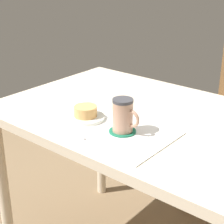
# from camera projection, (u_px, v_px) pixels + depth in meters

# --- Properties ---
(dining_table) EXTENTS (1.15, 0.77, 0.75)m
(dining_table) POSITION_uv_depth(u_px,v_px,m) (145.00, 135.00, 1.46)
(dining_table) COLOR beige
(dining_table) RESTS_ON ground_plane
(placemat) EXTENTS (0.48, 0.29, 0.00)m
(placemat) POSITION_uv_depth(u_px,v_px,m) (105.00, 128.00, 1.31)
(placemat) COLOR white
(placemat) RESTS_ON dining_table
(pastry_plate) EXTENTS (0.14, 0.14, 0.01)m
(pastry_plate) POSITION_uv_depth(u_px,v_px,m) (86.00, 118.00, 1.37)
(pastry_plate) COLOR silver
(pastry_plate) RESTS_ON placemat
(pastry) EXTENTS (0.08, 0.08, 0.04)m
(pastry) POSITION_uv_depth(u_px,v_px,m) (86.00, 111.00, 1.37)
(pastry) COLOR #E0A860
(pastry) RESTS_ON pastry_plate
(coffee_coaster) EXTENTS (0.09, 0.09, 0.00)m
(coffee_coaster) POSITION_uv_depth(u_px,v_px,m) (122.00, 131.00, 1.28)
(coffee_coaster) COLOR #196B4C
(coffee_coaster) RESTS_ON placemat
(coffee_mug) EXTENTS (0.10, 0.07, 0.11)m
(coffee_mug) POSITION_uv_depth(u_px,v_px,m) (123.00, 115.00, 1.25)
(coffee_mug) COLOR tan
(coffee_mug) RESTS_ON coffee_coaster
(teaspoon) EXTENTS (0.13, 0.02, 0.01)m
(teaspoon) POSITION_uv_depth(u_px,v_px,m) (72.00, 133.00, 1.26)
(teaspoon) COLOR silver
(teaspoon) RESTS_ON placemat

